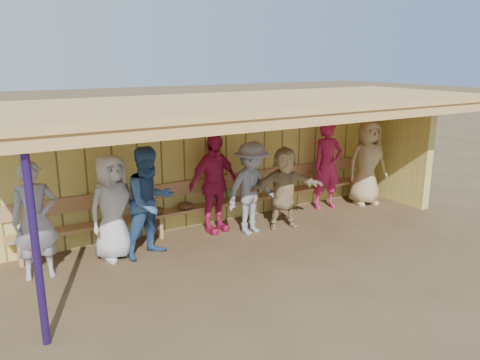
# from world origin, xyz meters

# --- Properties ---
(ground) EXTENTS (90.00, 90.00, 0.00)m
(ground) POSITION_xyz_m (0.00, 0.00, 0.00)
(ground) COLOR brown
(ground) RESTS_ON ground
(player_a) EXTENTS (0.68, 0.48, 1.76)m
(player_a) POSITION_xyz_m (-3.39, 0.44, 0.88)
(player_a) COLOR #99979F
(player_a) RESTS_ON ground
(player_b) EXTENTS (0.96, 0.77, 1.71)m
(player_b) POSITION_xyz_m (-2.23, 0.55, 0.85)
(player_b) COLOR silver
(player_b) RESTS_ON ground
(player_c) EXTENTS (1.03, 0.89, 1.81)m
(player_c) POSITION_xyz_m (-1.68, 0.35, 0.91)
(player_c) COLOR #335A8E
(player_c) RESTS_ON ground
(player_d) EXTENTS (1.15, 0.66, 1.84)m
(player_d) POSITION_xyz_m (-0.29, 0.80, 0.92)
(player_d) COLOR #C92055
(player_d) RESTS_ON ground
(player_e) EXTENTS (1.20, 0.83, 1.71)m
(player_e) POSITION_xyz_m (0.26, 0.38, 0.85)
(player_e) COLOR gray
(player_e) RESTS_ON ground
(player_f) EXTENTS (1.52, 0.80, 1.57)m
(player_f) POSITION_xyz_m (0.94, 0.30, 0.78)
(player_f) COLOR tan
(player_f) RESTS_ON ground
(player_g) EXTENTS (0.74, 0.54, 1.89)m
(player_g) POSITION_xyz_m (2.43, 0.81, 0.95)
(player_g) COLOR #B31C4C
(player_g) RESTS_ON ground
(player_h) EXTENTS (1.02, 0.79, 1.85)m
(player_h) POSITION_xyz_m (3.39, 0.60, 0.93)
(player_h) COLOR tan
(player_h) RESTS_ON ground
(dugout_structure) EXTENTS (8.80, 3.20, 2.50)m
(dugout_structure) POSITION_xyz_m (0.39, 0.69, 1.69)
(dugout_structure) COLOR #DEC75E
(dugout_structure) RESTS_ON ground
(bench) EXTENTS (7.60, 0.34, 0.93)m
(bench) POSITION_xyz_m (0.00, 1.12, 0.53)
(bench) COLOR tan
(bench) RESTS_ON ground
(dugout_equipment) EXTENTS (5.35, 0.62, 0.80)m
(dugout_equipment) POSITION_xyz_m (-0.40, 0.99, 0.49)
(dugout_equipment) COLOR gold
(dugout_equipment) RESTS_ON ground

